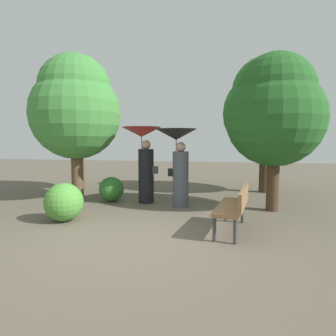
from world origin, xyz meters
TOP-DOWN VIEW (x-y plane):
  - ground_plane at (0.00, 0.00)m, footprint 40.00×40.00m
  - person_left at (-0.57, 2.98)m, footprint 1.07×1.07m
  - person_right at (0.44, 2.66)m, footprint 1.06×1.06m
  - park_bench at (1.85, 0.77)m, footprint 0.67×1.55m
  - tree_near_left at (-3.39, 4.58)m, footprint 2.07×2.07m
  - tree_near_right at (2.76, 2.69)m, footprint 2.31×2.31m
  - tree_mid_left at (-2.54, 2.90)m, footprint 2.53×2.53m
  - tree_mid_right at (2.85, 5.40)m, footprint 2.79×2.79m
  - bush_path_left at (-1.50, 2.89)m, footprint 0.69×0.69m
  - bush_path_right at (-1.66, 0.76)m, footprint 0.81×0.81m

SIDE VIEW (x-z plane):
  - ground_plane at x=0.00m, z-range 0.00..0.00m
  - bush_path_left at x=-1.50m, z-range 0.00..0.69m
  - bush_path_right at x=-1.66m, z-range 0.00..0.81m
  - park_bench at x=1.85m, z-range 0.10..0.93m
  - person_right at x=0.44m, z-range 0.37..2.37m
  - person_left at x=-0.57m, z-range 0.36..2.43m
  - tree_near_right at x=2.76m, z-range 0.55..4.30m
  - tree_near_left at x=-3.39m, z-range 0.60..4.29m
  - tree_mid_left at x=-2.54m, z-range 0.60..4.71m
  - tree_mid_right at x=2.85m, z-range 0.62..5.05m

